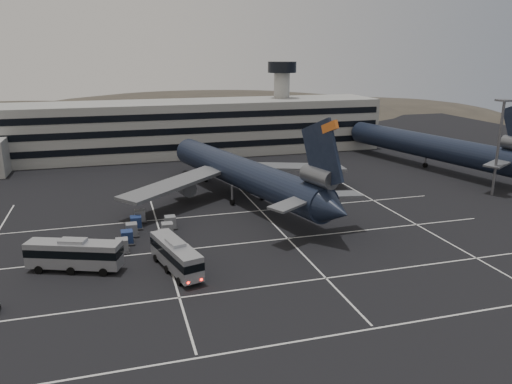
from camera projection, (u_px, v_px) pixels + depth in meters
ground at (214, 258)px, 67.27m from camera, size 260.00×260.00×0.00m
lane_markings at (219, 255)px, 68.19m from camera, size 90.00×55.62×0.01m
terminal at (148, 130)px, 130.30m from camera, size 125.00×26.00×24.00m
hills at (179, 137)px, 232.42m from camera, size 352.00×180.00×44.00m
lightpole_right at (500, 134)px, 93.44m from camera, size 2.40×2.40×18.28m
trijet_main at (243, 173)px, 91.62m from camera, size 45.76×56.80×18.08m
trijet_far at (430, 146)px, 117.06m from camera, size 22.07×57.15×18.08m
bus_near at (176, 254)px, 62.75m from camera, size 5.48×11.78×4.05m
bus_far at (74, 254)px, 62.82m from camera, size 12.14×6.88×4.22m
tug_b at (181, 246)px, 69.64m from camera, size 2.23×2.60×1.44m
uld_cluster at (147, 231)px, 74.41m from camera, size 10.11×16.53×1.98m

